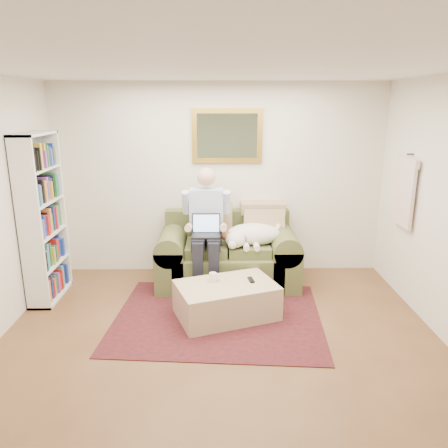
{
  "coord_description": "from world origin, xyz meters",
  "views": [
    {
      "loc": [
        -0.01,
        -3.43,
        2.32
      ],
      "look_at": [
        0.06,
        1.5,
        0.95
      ],
      "focal_mm": 35.0,
      "sensor_mm": 36.0,
      "label": 1
    }
  ],
  "objects_px": {
    "seated_man": "(206,231)",
    "bookshelf": "(42,218)",
    "sleeping_dog": "(253,234)",
    "ottoman": "(226,300)",
    "sofa": "(228,260)",
    "coffee_mug": "(213,277)",
    "laptop": "(206,230)"
  },
  "relations": [
    {
      "from": "seated_man",
      "to": "bookshelf",
      "type": "relative_size",
      "value": 0.77
    },
    {
      "from": "sleeping_dog",
      "to": "ottoman",
      "type": "xyz_separation_m",
      "value": [
        -0.36,
        -0.88,
        -0.5
      ]
    },
    {
      "from": "sofa",
      "to": "coffee_mug",
      "type": "xyz_separation_m",
      "value": [
        -0.18,
        -0.89,
        0.12
      ]
    },
    {
      "from": "sleeping_dog",
      "to": "coffee_mug",
      "type": "height_order",
      "value": "sleeping_dog"
    },
    {
      "from": "bookshelf",
      "to": "seated_man",
      "type": "bearing_deg",
      "value": 6.99
    },
    {
      "from": "ottoman",
      "to": "coffee_mug",
      "type": "height_order",
      "value": "coffee_mug"
    },
    {
      "from": "laptop",
      "to": "ottoman",
      "type": "xyz_separation_m",
      "value": [
        0.24,
        -0.73,
        -0.61
      ]
    },
    {
      "from": "seated_man",
      "to": "coffee_mug",
      "type": "distance_m",
      "value": 0.8
    },
    {
      "from": "sofa",
      "to": "sleeping_dog",
      "type": "bearing_deg",
      "value": -15.74
    },
    {
      "from": "sofa",
      "to": "sleeping_dog",
      "type": "xyz_separation_m",
      "value": [
        0.33,
        -0.09,
        0.38
      ]
    },
    {
      "from": "laptop",
      "to": "bookshelf",
      "type": "bearing_deg",
      "value": -175.08
    },
    {
      "from": "sleeping_dog",
      "to": "ottoman",
      "type": "height_order",
      "value": "sleeping_dog"
    },
    {
      "from": "ottoman",
      "to": "laptop",
      "type": "bearing_deg",
      "value": 108.01
    },
    {
      "from": "laptop",
      "to": "coffee_mug",
      "type": "height_order",
      "value": "laptop"
    },
    {
      "from": "seated_man",
      "to": "ottoman",
      "type": "height_order",
      "value": "seated_man"
    },
    {
      "from": "ottoman",
      "to": "coffee_mug",
      "type": "distance_m",
      "value": 0.3
    },
    {
      "from": "coffee_mug",
      "to": "bookshelf",
      "type": "relative_size",
      "value": 0.05
    },
    {
      "from": "seated_man",
      "to": "bookshelf",
      "type": "height_order",
      "value": "bookshelf"
    },
    {
      "from": "sofa",
      "to": "seated_man",
      "type": "xyz_separation_m",
      "value": [
        -0.27,
        -0.17,
        0.45
      ]
    },
    {
      "from": "coffee_mug",
      "to": "sleeping_dog",
      "type": "bearing_deg",
      "value": 57.21
    },
    {
      "from": "coffee_mug",
      "to": "laptop",
      "type": "bearing_deg",
      "value": 97.86
    },
    {
      "from": "ottoman",
      "to": "seated_man",
      "type": "bearing_deg",
      "value": 106.51
    },
    {
      "from": "ottoman",
      "to": "sleeping_dog",
      "type": "bearing_deg",
      "value": 67.54
    },
    {
      "from": "sofa",
      "to": "sleeping_dog",
      "type": "height_order",
      "value": "sofa"
    },
    {
      "from": "bookshelf",
      "to": "ottoman",
      "type": "bearing_deg",
      "value": -14.61
    },
    {
      "from": "laptop",
      "to": "seated_man",
      "type": "bearing_deg",
      "value": 90.0
    },
    {
      "from": "sleeping_dog",
      "to": "bookshelf",
      "type": "bearing_deg",
      "value": -172.98
    },
    {
      "from": "sleeping_dog",
      "to": "coffee_mug",
      "type": "distance_m",
      "value": 0.98
    },
    {
      "from": "seated_man",
      "to": "sleeping_dog",
      "type": "distance_m",
      "value": 0.61
    },
    {
      "from": "bookshelf",
      "to": "coffee_mug",
      "type": "bearing_deg",
      "value": -13.4
    },
    {
      "from": "sleeping_dog",
      "to": "bookshelf",
      "type": "height_order",
      "value": "bookshelf"
    },
    {
      "from": "coffee_mug",
      "to": "bookshelf",
      "type": "xyz_separation_m",
      "value": [
        -2.03,
        0.48,
        0.56
      ]
    }
  ]
}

